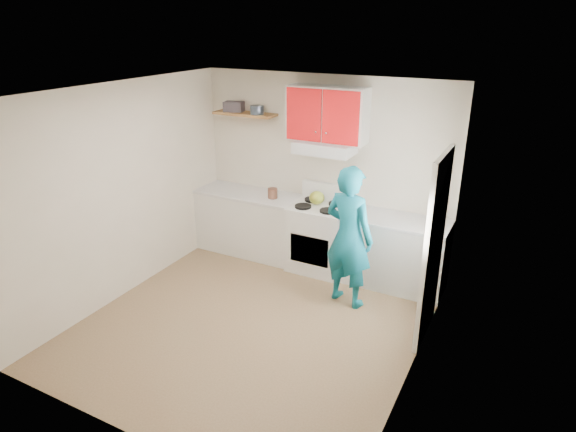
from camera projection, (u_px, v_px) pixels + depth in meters
The scene contains 21 objects.
floor at pixel (254, 322), 5.69m from camera, with size 3.80×3.80×0.00m, color brown.
ceiling at pixel (248, 92), 4.72m from camera, with size 3.60×3.80×0.04m, color white.
back_wall at pixel (324, 172), 6.77m from camera, with size 3.60×0.04×2.60m, color beige.
front_wall at pixel (117, 303), 3.64m from camera, with size 3.60×0.04×2.60m, color beige.
left_wall at pixel (124, 192), 5.98m from camera, with size 0.04×3.80×2.60m, color beige.
right_wall at pixel (423, 252), 4.43m from camera, with size 0.04×3.80×2.60m, color beige.
door at pixel (433, 249), 5.12m from camera, with size 0.05×0.85×2.05m, color white.
door_glass at pixel (435, 211), 4.98m from camera, with size 0.01×0.55×0.95m, color white.
counter_left at pixel (249, 223), 7.28m from camera, with size 1.52×0.60×0.90m, color silver.
counter_right at pixel (394, 253), 6.35m from camera, with size 1.32×0.60×0.90m, color silver.
stove at pixel (319, 237), 6.77m from camera, with size 0.76×0.65×0.92m, color white.
range_hood at pixel (325, 148), 6.40m from camera, with size 0.76×0.44×0.15m, color silver.
upper_cabinets at pixel (327, 114), 6.29m from camera, with size 1.02×0.33×0.70m, color #B71012.
shelf at pixel (245, 114), 6.87m from camera, with size 0.90×0.30×0.04m, color brown.
books at pixel (234, 107), 6.92m from camera, with size 0.26×0.19×0.14m, color #3D363D.
tin at pixel (257, 110), 6.72m from camera, with size 0.19×0.19×0.12m, color #333D4C.
kettle at pixel (317, 198), 6.65m from camera, with size 0.21×0.21×0.18m, color olive.
crock at pixel (273, 194), 6.88m from camera, with size 0.13×0.13×0.16m, color #4B2D21.
cutting_board at pixel (381, 218), 6.23m from camera, with size 0.31×0.22×0.02m, color olive.
silicone_mat at pixel (413, 224), 6.08m from camera, with size 0.29×0.24×0.01m, color red.
person at pixel (349, 237), 5.80m from camera, with size 0.63×0.42×1.74m, color #0D6277.
Camera 1 is at (2.57, -4.10, 3.24)m, focal length 30.81 mm.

